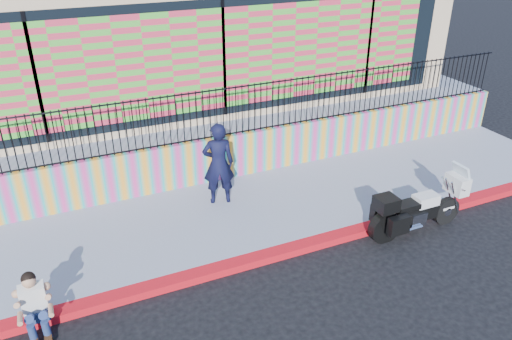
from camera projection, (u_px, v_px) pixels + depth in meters
ground at (302, 250)px, 9.92m from camera, size 90.00×90.00×0.00m
red_curb at (302, 247)px, 9.88m from camera, size 16.00×0.30×0.15m
sidewalk at (267, 207)px, 11.22m from camera, size 16.00×3.00×0.15m
mural_wall at (239, 154)px, 12.24m from camera, size 16.00×0.20×1.10m
metal_fence at (238, 110)px, 11.71m from camera, size 15.80×0.04×1.20m
elevated_platform at (180, 96)px, 16.41m from camera, size 16.00×10.00×1.25m
storefront_building at (176, 15)px, 15.04m from camera, size 14.00×8.06×4.00m
police_motorcycle at (416, 208)px, 10.20m from camera, size 2.22×0.73×1.38m
police_officer at (218, 164)px, 10.88m from camera, size 0.78×0.60×1.89m
seated_man at (36, 311)px, 7.74m from camera, size 0.54×0.71×1.06m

